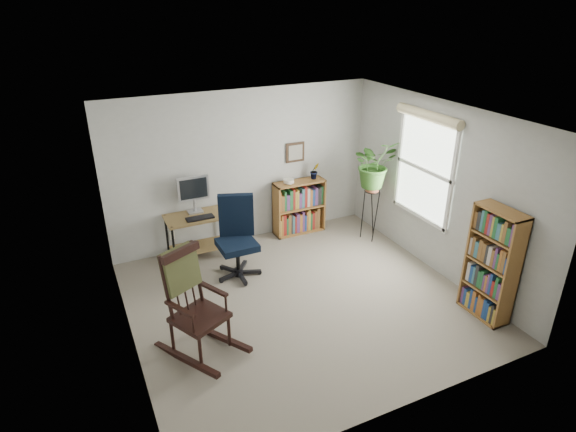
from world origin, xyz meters
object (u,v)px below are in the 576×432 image
rocking_chair (199,304)px  tall_bookshelf (492,264)px  low_bookshelf (299,207)px  desk (200,236)px  office_chair (237,239)px

rocking_chair → tall_bookshelf: size_ratio=0.87×
low_bookshelf → desk: bearing=-176.0°
desk → low_bookshelf: bearing=4.0°
desk → tall_bookshelf: (2.77, -2.91, 0.37)m
rocking_chair → desk: bearing=47.6°
rocking_chair → low_bookshelf: rocking_chair is taller
desk → office_chair: bearing=-66.6°
office_chair → low_bookshelf: office_chair is taller
desk → rocking_chair: bearing=-105.6°
desk → low_bookshelf: size_ratio=1.06×
desk → low_bookshelf: (1.72, 0.12, 0.11)m
office_chair → tall_bookshelf: (2.44, -2.15, 0.13)m
rocking_chair → tall_bookshelf: (3.35, -0.83, 0.09)m
desk → rocking_chair: size_ratio=0.77×
office_chair → rocking_chair: size_ratio=0.94×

